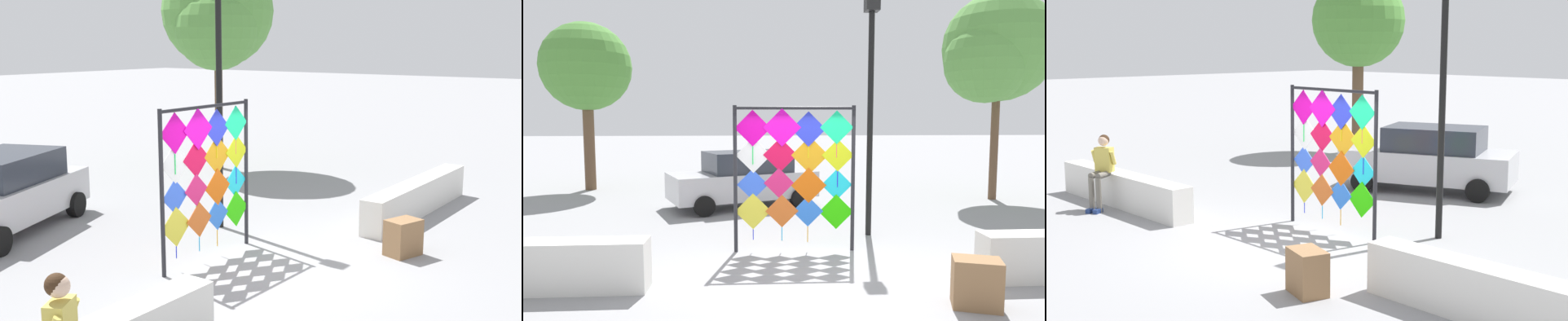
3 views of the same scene
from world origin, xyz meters
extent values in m
plane|color=gray|center=(0.00, 0.00, 0.00)|extent=(120.00, 120.00, 0.00)
cylinder|color=#232328|center=(-1.28, 1.37, 1.34)|extent=(0.07, 0.07, 2.68)
cylinder|color=#232328|center=(0.87, 1.35, 1.34)|extent=(0.07, 0.07, 2.68)
cylinder|color=#232328|center=(-0.21, 1.36, 2.63)|extent=(2.15, 0.08, 0.06)
cube|color=yellow|center=(-0.97, 1.39, 0.75)|extent=(0.67, 0.02, 0.67)
cylinder|color=#1628E5|center=(-0.97, 1.40, 0.31)|extent=(0.02, 0.02, 0.20)
cube|color=#D35D1F|center=(-0.44, 1.35, 0.75)|extent=(0.61, 0.02, 0.61)
cylinder|color=#169EE5|center=(-0.44, 1.36, 0.32)|extent=(0.02, 0.02, 0.25)
cube|color=blue|center=(0.04, 1.35, 0.74)|extent=(0.57, 0.02, 0.57)
cylinder|color=orange|center=(0.04, 1.36, 0.31)|extent=(0.02, 0.02, 0.30)
cube|color=#25D805|center=(0.56, 1.34, 0.73)|extent=(0.65, 0.02, 0.65)
cube|color=blue|center=(-0.97, 1.39, 1.24)|extent=(0.57, 0.02, 0.57)
cube|color=#D71F64|center=(-0.49, 1.36, 1.27)|extent=(0.55, 0.02, 0.55)
cylinder|color=#16E598|center=(-0.49, 1.37, 0.91)|extent=(0.02, 0.02, 0.18)
cube|color=#DA570B|center=(0.05, 1.35, 1.22)|extent=(0.65, 0.02, 0.65)
cube|color=#1AD4EA|center=(0.57, 1.36, 1.23)|extent=(0.57, 0.02, 0.57)
cylinder|color=red|center=(0.57, 1.37, 0.82)|extent=(0.02, 0.02, 0.24)
cube|color=white|center=(-0.95, 1.39, 1.78)|extent=(0.65, 0.02, 0.65)
cube|color=#DD0D3F|center=(-0.46, 1.37, 1.79)|extent=(0.63, 0.02, 0.63)
cylinder|color=#16E5B4|center=(-0.46, 1.38, 1.36)|extent=(0.02, 0.02, 0.23)
cube|color=orange|center=(0.07, 1.36, 1.78)|extent=(0.69, 0.02, 0.69)
cube|color=#CAD715|center=(0.58, 1.34, 1.77)|extent=(0.60, 0.02, 0.59)
cylinder|color=#2416E5|center=(0.59, 1.35, 1.33)|extent=(0.02, 0.02, 0.29)
cube|color=#DB06A1|center=(-0.96, 1.37, 2.27)|extent=(0.66, 0.02, 0.66)
cylinder|color=#16E54F|center=(-0.96, 1.38, 1.78)|extent=(0.02, 0.02, 0.33)
cube|color=#E20BB9|center=(-0.44, 1.34, 2.28)|extent=(0.69, 0.02, 0.69)
cube|color=#2633D1|center=(0.04, 1.34, 2.25)|extent=(0.64, 0.02, 0.64)
cylinder|color=yellow|center=(0.04, 1.35, 1.83)|extent=(0.02, 0.02, 0.20)
cube|color=#16E28C|center=(0.56, 1.33, 2.28)|extent=(0.61, 0.02, 0.61)
cylinder|color=#E5166E|center=(0.56, 1.34, 1.85)|extent=(0.02, 0.02, 0.24)
cube|color=#B7B7BC|center=(-1.28, 5.73, 0.62)|extent=(4.30, 3.07, 0.71)
cube|color=#282D38|center=(-1.15, 5.78, 1.25)|extent=(2.61, 2.22, 0.56)
cylinder|color=black|center=(-2.20, 4.44, 0.26)|extent=(0.57, 0.39, 0.53)
cylinder|color=black|center=(-2.84, 6.00, 0.26)|extent=(0.57, 0.39, 0.53)
cylinder|color=black|center=(0.29, 5.46, 0.26)|extent=(0.57, 0.39, 0.53)
cylinder|color=black|center=(-0.36, 7.02, 0.26)|extent=(0.57, 0.39, 0.53)
cube|color=olive|center=(1.93, -1.28, 0.32)|extent=(0.69, 0.58, 0.64)
cylinder|color=black|center=(1.45, 2.43, 2.30)|extent=(0.12, 0.12, 4.60)
cube|color=black|center=(1.45, 2.43, 4.78)|extent=(0.28, 0.28, 0.36)
cylinder|color=brown|center=(6.27, 6.37, 1.79)|extent=(0.23, 0.23, 3.59)
sphere|color=#569342|center=(6.27, 6.37, 4.54)|extent=(3.19, 3.19, 3.19)
sphere|color=#569342|center=(5.71, 5.97, 4.07)|extent=(2.35, 2.35, 2.35)
sphere|color=#569342|center=(6.59, 6.25, 4.38)|extent=(2.09, 2.09, 2.09)
cylinder|color=brown|center=(-6.61, 9.06, 1.66)|extent=(0.36, 0.36, 3.31)
sphere|color=#4C8938|center=(-6.61, 9.06, 4.19)|extent=(2.95, 2.95, 2.95)
sphere|color=#4C8938|center=(-6.24, 9.12, 3.98)|extent=(1.85, 1.85, 1.85)
camera|label=1|loc=(-8.41, -5.61, 3.69)|focal=44.87mm
camera|label=2|loc=(-0.91, -6.76, 2.43)|focal=31.06mm
camera|label=3|loc=(8.81, -7.83, 3.45)|focal=49.03mm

